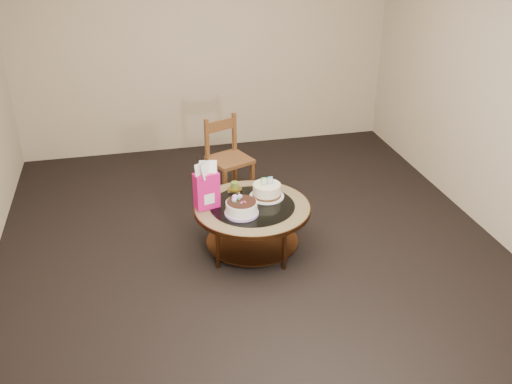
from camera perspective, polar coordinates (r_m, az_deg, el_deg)
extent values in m
plane|color=black|center=(5.17, -0.36, -5.80)|extent=(5.00, 5.00, 0.00)
cube|color=#BEAA8F|center=(6.96, -5.13, 14.59)|extent=(4.50, 0.02, 2.60)
cube|color=#BEAA8F|center=(2.50, 12.67, -11.33)|extent=(4.50, 0.02, 2.60)
cube|color=#BEAA8F|center=(5.52, 23.34, 9.04)|extent=(0.02, 5.00, 2.60)
cylinder|color=#563018|center=(5.30, 2.81, -2.27)|extent=(0.04, 0.04, 0.42)
cylinder|color=#563018|center=(5.32, -3.30, -2.17)|extent=(0.04, 0.04, 0.42)
cylinder|color=#563018|center=(4.84, -3.86, -5.48)|extent=(0.04, 0.04, 0.42)
cylinder|color=#563018|center=(4.82, 2.88, -5.60)|extent=(0.04, 0.04, 0.42)
cylinder|color=#563018|center=(5.12, -0.36, -4.86)|extent=(0.82, 0.82, 0.02)
cylinder|color=#563018|center=(4.95, -0.37, -1.61)|extent=(1.02, 1.02, 0.04)
cylinder|color=#957E52|center=(4.94, -0.38, -1.47)|extent=(1.00, 1.00, 0.01)
cylinder|color=black|center=(4.94, -0.38, -1.39)|extent=(0.74, 0.74, 0.01)
cylinder|color=#B397D6|center=(4.80, -1.45, -2.11)|extent=(0.29, 0.29, 0.02)
cylinder|color=white|center=(4.78, -1.46, -1.62)|extent=(0.26, 0.26, 0.12)
cylinder|color=black|center=(4.75, -1.47, -0.97)|extent=(0.25, 0.25, 0.01)
sphere|color=#B397D6|center=(4.77, -2.13, -0.54)|extent=(0.05, 0.05, 0.05)
sphere|color=#B397D6|center=(4.79, -1.64, -0.46)|extent=(0.04, 0.04, 0.04)
sphere|color=#B397D6|center=(4.74, -2.20, -0.82)|extent=(0.04, 0.04, 0.04)
cone|color=#1F742A|center=(4.76, -1.70, -0.78)|extent=(0.03, 0.03, 0.02)
cone|color=#1F742A|center=(4.77, -2.43, -0.78)|extent=(0.04, 0.04, 0.02)
cone|color=#1F742A|center=(4.81, -1.45, -0.49)|extent=(0.04, 0.04, 0.02)
cone|color=#1F742A|center=(4.72, -1.96, -1.07)|extent=(0.04, 0.04, 0.02)
cylinder|color=white|center=(5.07, 1.08, -0.43)|extent=(0.31, 0.31, 0.01)
cylinder|color=#462814|center=(5.07, 1.08, -0.27)|extent=(0.25, 0.25, 0.02)
cylinder|color=#F8ECCE|center=(5.04, 1.09, 0.30)|extent=(0.25, 0.25, 0.09)
cube|color=#4EB756|center=(5.00, 0.78, 1.09)|extent=(0.05, 0.01, 0.07)
cube|color=silver|center=(5.00, 0.78, 1.09)|extent=(0.04, 0.01, 0.06)
cube|color=#4092DC|center=(5.01, 1.41, 1.17)|extent=(0.05, 0.01, 0.07)
cube|color=silver|center=(5.01, 1.41, 1.17)|extent=(0.04, 0.01, 0.06)
cube|color=#D21376|center=(4.86, -4.96, 0.16)|extent=(0.23, 0.16, 0.32)
cube|color=white|center=(4.88, -4.94, -0.42)|extent=(0.12, 0.14, 0.09)
cube|color=#BFB04E|center=(5.18, -2.13, 0.18)|extent=(0.14, 0.14, 0.01)
cylinder|color=#B99139|center=(5.18, -2.14, 0.28)|extent=(0.13, 0.13, 0.01)
cylinder|color=olive|center=(5.16, -2.14, 0.67)|extent=(0.07, 0.07, 0.07)
cylinder|color=black|center=(5.14, -2.15, 1.05)|extent=(0.00, 0.00, 0.01)
cube|color=brown|center=(5.90, -2.63, 3.24)|extent=(0.51, 0.51, 0.04)
cube|color=brown|center=(5.79, -3.10, 0.40)|extent=(0.05, 0.05, 0.42)
cube|color=brown|center=(5.95, -0.37, 1.24)|extent=(0.05, 0.05, 0.42)
cube|color=brown|center=(6.05, -4.78, 1.58)|extent=(0.05, 0.05, 0.42)
cube|color=brown|center=(6.20, -2.12, 2.36)|extent=(0.05, 0.05, 0.42)
cube|color=brown|center=(5.87, -4.94, 5.30)|extent=(0.05, 0.05, 0.43)
cube|color=brown|center=(6.03, -2.19, 6.00)|extent=(0.05, 0.05, 0.43)
cube|color=brown|center=(5.91, -3.58, 6.66)|extent=(0.32, 0.15, 0.11)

